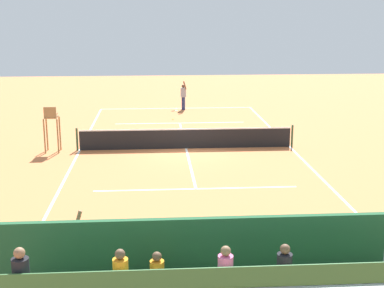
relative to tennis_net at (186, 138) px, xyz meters
name	(u,v)px	position (x,y,z in m)	size (l,w,h in m)	color
ground_plane	(186,149)	(0.00, 0.00, -0.50)	(60.00, 60.00, 0.00)	#D17542
court_line_markings	(186,148)	(0.00, -0.04, -0.50)	(10.10, 22.20, 0.01)	white
tennis_net	(186,138)	(0.00, 0.00, 0.00)	(10.30, 0.10, 1.07)	black
backdrop_wall	(224,260)	(0.00, 14.00, 0.50)	(18.00, 0.16, 2.00)	#235633
umpire_chair	(51,124)	(6.20, 0.18, 0.81)	(0.67, 0.67, 2.14)	olive
courtside_bench	(290,261)	(-1.70, 13.27, 0.06)	(1.80, 0.40, 0.93)	#234C2D
equipment_bag	(217,280)	(0.08, 13.40, -0.32)	(0.90, 0.36, 0.36)	#334C8C
tennis_player	(183,94)	(-0.45, -10.42, 0.51)	(0.47, 0.55, 1.93)	navy
tennis_racket	(176,110)	(0.05, -10.09, -0.49)	(0.54, 0.49, 0.03)	black
tennis_ball_near	(173,119)	(0.36, -7.09, -0.47)	(0.07, 0.07, 0.07)	#CCDB33
line_judge	(80,251)	(3.24, 13.37, 0.51)	(0.44, 0.56, 1.93)	#232328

